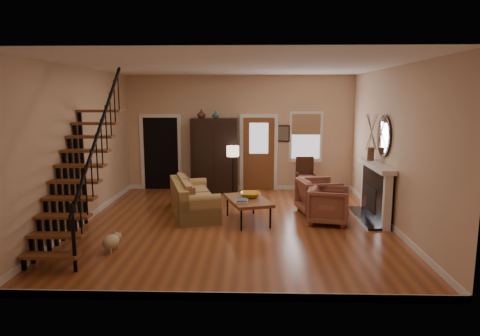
{
  "coord_description": "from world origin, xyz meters",
  "views": [
    {
      "loc": [
        0.37,
        -8.81,
        2.68
      ],
      "look_at": [
        0.1,
        0.4,
        1.15
      ],
      "focal_mm": 32.0,
      "sensor_mm": 36.0,
      "label": 1
    }
  ],
  "objects_px": {
    "armchair_left": "(329,205)",
    "armoire": "(215,155)",
    "sofa": "(194,198)",
    "floor_lamp": "(233,173)",
    "armchair_right": "(318,196)",
    "coffee_table": "(248,210)",
    "side_chair": "(305,176)"
  },
  "relations": [
    {
      "from": "sofa",
      "to": "floor_lamp",
      "type": "distance_m",
      "value": 1.77
    },
    {
      "from": "armoire",
      "to": "side_chair",
      "type": "bearing_deg",
      "value": -4.48
    },
    {
      "from": "armoire",
      "to": "coffee_table",
      "type": "height_order",
      "value": "armoire"
    },
    {
      "from": "armoire",
      "to": "armchair_right",
      "type": "distance_m",
      "value": 3.5
    },
    {
      "from": "armoire",
      "to": "sofa",
      "type": "distance_m",
      "value": 2.53
    },
    {
      "from": "armchair_left",
      "to": "armoire",
      "type": "bearing_deg",
      "value": 54.24
    },
    {
      "from": "sofa",
      "to": "armchair_left",
      "type": "distance_m",
      "value": 3.04
    },
    {
      "from": "sofa",
      "to": "coffee_table",
      "type": "relative_size",
      "value": 1.54
    },
    {
      "from": "armchair_left",
      "to": "floor_lamp",
      "type": "bearing_deg",
      "value": 57.7
    },
    {
      "from": "coffee_table",
      "to": "sofa",
      "type": "bearing_deg",
      "value": 156.53
    },
    {
      "from": "armchair_left",
      "to": "side_chair",
      "type": "relative_size",
      "value": 0.84
    },
    {
      "from": "armchair_right",
      "to": "floor_lamp",
      "type": "distance_m",
      "value": 2.47
    },
    {
      "from": "armoire",
      "to": "floor_lamp",
      "type": "distance_m",
      "value": 1.11
    },
    {
      "from": "floor_lamp",
      "to": "side_chair",
      "type": "xyz_separation_m",
      "value": [
        1.99,
        0.7,
        -0.2
      ]
    },
    {
      "from": "armchair_left",
      "to": "coffee_table",
      "type": "bearing_deg",
      "value": 100.46
    },
    {
      "from": "armoire",
      "to": "armchair_right",
      "type": "xyz_separation_m",
      "value": [
        2.61,
        -2.24,
        -0.64
      ]
    },
    {
      "from": "armchair_left",
      "to": "floor_lamp",
      "type": "relative_size",
      "value": 0.6
    },
    {
      "from": "coffee_table",
      "to": "armchair_left",
      "type": "bearing_deg",
      "value": -1.94
    },
    {
      "from": "sofa",
      "to": "floor_lamp",
      "type": "height_order",
      "value": "floor_lamp"
    },
    {
      "from": "sofa",
      "to": "floor_lamp",
      "type": "bearing_deg",
      "value": 45.47
    },
    {
      "from": "armoire",
      "to": "sofa",
      "type": "height_order",
      "value": "armoire"
    },
    {
      "from": "coffee_table",
      "to": "armchair_left",
      "type": "relative_size",
      "value": 1.55
    },
    {
      "from": "coffee_table",
      "to": "armchair_left",
      "type": "distance_m",
      "value": 1.74
    },
    {
      "from": "armoire",
      "to": "side_chair",
      "type": "xyz_separation_m",
      "value": [
        2.55,
        -0.2,
        -0.54
      ]
    },
    {
      "from": "armoire",
      "to": "sofa",
      "type": "xyz_separation_m",
      "value": [
        -0.28,
        -2.42,
        -0.67
      ]
    },
    {
      "from": "floor_lamp",
      "to": "side_chair",
      "type": "distance_m",
      "value": 2.12
    },
    {
      "from": "armoire",
      "to": "armchair_left",
      "type": "relative_size",
      "value": 2.44
    },
    {
      "from": "armchair_right",
      "to": "floor_lamp",
      "type": "xyz_separation_m",
      "value": [
        -2.05,
        1.34,
        0.3
      ]
    },
    {
      "from": "armoire",
      "to": "armchair_right",
      "type": "height_order",
      "value": "armoire"
    },
    {
      "from": "floor_lamp",
      "to": "armchair_right",
      "type": "bearing_deg",
      "value": -33.24
    },
    {
      "from": "armoire",
      "to": "side_chair",
      "type": "distance_m",
      "value": 2.61
    },
    {
      "from": "sofa",
      "to": "side_chair",
      "type": "distance_m",
      "value": 3.6
    }
  ]
}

